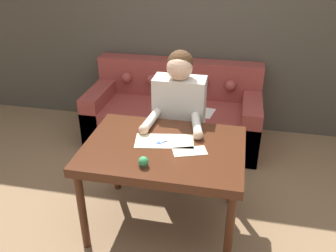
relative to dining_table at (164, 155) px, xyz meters
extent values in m
plane|color=#846647|center=(0.09, -0.02, -0.67)|extent=(16.00, 16.00, 0.00)
cube|color=#474238|center=(0.09, 1.84, 0.63)|extent=(8.00, 0.06, 2.60)
cube|color=#472314|center=(0.00, 0.00, 0.05)|extent=(1.18, 0.85, 0.07)
cylinder|color=#472314|center=(-0.53, -0.37, -0.33)|extent=(0.06, 0.06, 0.68)
cylinder|color=#472314|center=(0.53, -0.37, -0.33)|extent=(0.06, 0.06, 0.68)
cylinder|color=#472314|center=(-0.53, 0.37, -0.33)|extent=(0.06, 0.06, 0.68)
cylinder|color=#472314|center=(0.53, 0.37, -0.33)|extent=(0.06, 0.06, 0.68)
cube|color=brown|center=(-0.18, 1.36, -0.45)|extent=(1.90, 0.87, 0.44)
cube|color=brown|center=(-0.18, 1.68, -0.02)|extent=(1.90, 0.22, 0.42)
cube|color=brown|center=(-1.03, 1.36, -0.37)|extent=(0.20, 0.87, 0.60)
cube|color=brown|center=(0.67, 1.36, -0.37)|extent=(0.20, 0.87, 0.60)
sphere|color=brown|center=(-0.78, 1.55, -0.02)|extent=(0.13, 0.13, 0.13)
sphere|color=brown|center=(-0.48, 1.55, -0.02)|extent=(0.13, 0.13, 0.13)
sphere|color=brown|center=(-0.18, 1.55, -0.02)|extent=(0.13, 0.13, 0.13)
sphere|color=brown|center=(0.12, 1.55, -0.02)|extent=(0.13, 0.13, 0.13)
sphere|color=brown|center=(0.42, 1.55, -0.02)|extent=(0.13, 0.13, 0.13)
cube|color=white|center=(0.13, 1.25, -0.23)|extent=(0.32, 0.30, 0.00)
cylinder|color=#33281E|center=(0.01, 0.59, -0.43)|extent=(0.28, 0.28, 0.47)
cube|color=beige|center=(0.01, 0.59, 0.10)|extent=(0.44, 0.22, 0.60)
sphere|color=#DBAD8E|center=(0.01, 0.57, 0.49)|extent=(0.22, 0.22, 0.22)
sphere|color=#472D19|center=(0.01, 0.60, 0.52)|extent=(0.22, 0.22, 0.22)
cylinder|color=beige|center=(-0.18, 0.31, 0.12)|extent=(0.10, 0.33, 0.07)
sphere|color=#DBAD8E|center=(-0.19, 0.15, 0.12)|extent=(0.08, 0.08, 0.08)
cylinder|color=beige|center=(0.20, 0.31, 0.12)|extent=(0.14, 0.34, 0.07)
sphere|color=#DBAD8E|center=(0.23, 0.15, 0.12)|extent=(0.08, 0.08, 0.08)
cube|color=beige|center=(-0.01, 0.07, 0.08)|extent=(0.47, 0.28, 0.00)
cube|color=beige|center=(0.20, -0.04, 0.08)|extent=(0.27, 0.20, 0.00)
cube|color=silver|center=(0.05, 0.10, 0.08)|extent=(0.09, 0.09, 0.00)
cube|color=#2D569E|center=(-0.02, 0.04, 0.08)|extent=(0.06, 0.06, 0.00)
torus|color=#2D569E|center=(-0.04, 0.01, 0.08)|extent=(0.04, 0.04, 0.01)
cube|color=silver|center=(0.06, 0.08, 0.08)|extent=(0.11, 0.06, 0.00)
cube|color=#2D569E|center=(-0.02, 0.05, 0.08)|extent=(0.07, 0.04, 0.00)
torus|color=#2D569E|center=(-0.06, 0.03, 0.08)|extent=(0.04, 0.04, 0.01)
cylinder|color=silver|center=(0.01, 0.06, 0.08)|extent=(0.01, 0.01, 0.01)
cylinder|color=#4C3828|center=(-0.08, -0.28, 0.09)|extent=(0.06, 0.06, 0.01)
sphere|color=#338C4C|center=(-0.08, -0.28, 0.12)|extent=(0.07, 0.07, 0.07)
camera|label=1|loc=(0.48, -2.18, 1.45)|focal=38.00mm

